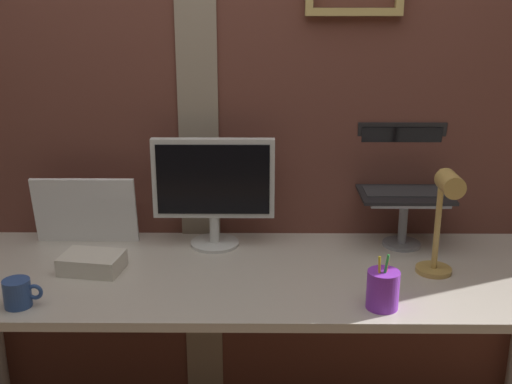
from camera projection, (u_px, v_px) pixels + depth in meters
The scene contains 10 objects.
brick_wall_back at pixel (232, 109), 2.41m from camera, with size 3.74×0.15×2.50m.
desk at pixel (256, 289), 2.18m from camera, with size 2.22×0.71×0.77m.
monitor at pixel (213, 184), 2.31m from camera, with size 0.44×0.18×0.41m.
laptop_stand at pixel (404, 212), 2.34m from camera, with size 0.28×0.22×0.19m.
laptop at pixel (402, 173), 2.36m from camera, with size 0.33×0.27×0.25m.
whiteboard_panel at pixel (85, 211), 2.36m from camera, with size 0.38×0.02×0.26m, color white.
desk_lamp at pixel (444, 212), 2.03m from camera, with size 0.12×0.20×0.37m.
pen_cup at pixel (383, 289), 1.90m from camera, with size 0.10×0.10×0.18m.
coffee_mug at pixel (18, 293), 1.91m from camera, with size 0.12×0.08×0.09m.
paper_clutter_stack at pixel (92, 263), 2.15m from camera, with size 0.20×0.14×0.06m, color silver.
Camera 1 is at (0.11, -1.90, 1.68)m, focal length 44.77 mm.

